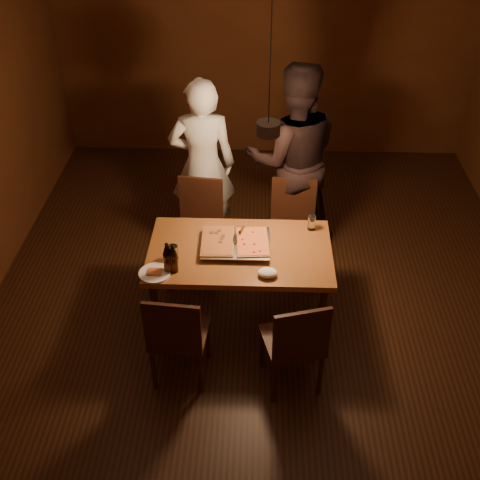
{
  "coord_description": "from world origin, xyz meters",
  "views": [
    {
      "loc": [
        -0.07,
        -4.09,
        3.71
      ],
      "look_at": [
        -0.2,
        -0.18,
        0.85
      ],
      "focal_mm": 45.0,
      "sensor_mm": 36.0,
      "label": 1
    }
  ],
  "objects_px": {
    "chair_near_right": "(296,339)",
    "plate_slice": "(155,273)",
    "dining_table": "(240,257)",
    "beer_bottle_a": "(168,258)",
    "chair_far_left": "(199,216)",
    "chair_near_left": "(177,331)",
    "pizza_tray": "(236,245)",
    "beer_bottle_b": "(173,258)",
    "pendant_lamp": "(268,127)",
    "diner_white": "(203,165)",
    "diner_dark": "(293,159)",
    "chair_far_right": "(292,217)"
  },
  "relations": [
    {
      "from": "chair_near_left",
      "to": "plate_slice",
      "type": "height_order",
      "value": "chair_near_left"
    },
    {
      "from": "chair_far_left",
      "to": "diner_dark",
      "type": "xyz_separation_m",
      "value": [
        0.88,
        0.4,
        0.41
      ]
    },
    {
      "from": "chair_far_left",
      "to": "dining_table",
      "type": "bearing_deg",
      "value": 124.07
    },
    {
      "from": "pizza_tray",
      "to": "beer_bottle_a",
      "type": "relative_size",
      "value": 2.05
    },
    {
      "from": "chair_far_left",
      "to": "chair_near_left",
      "type": "distance_m",
      "value": 1.53
    },
    {
      "from": "chair_far_left",
      "to": "chair_far_right",
      "type": "relative_size",
      "value": 1.0
    },
    {
      "from": "dining_table",
      "to": "beer_bottle_b",
      "type": "bearing_deg",
      "value": -149.92
    },
    {
      "from": "chair_near_left",
      "to": "pizza_tray",
      "type": "distance_m",
      "value": 0.91
    },
    {
      "from": "chair_near_right",
      "to": "plate_slice",
      "type": "xyz_separation_m",
      "value": [
        -1.09,
        0.45,
        0.22
      ]
    },
    {
      "from": "dining_table",
      "to": "beer_bottle_a",
      "type": "distance_m",
      "value": 0.65
    },
    {
      "from": "chair_near_left",
      "to": "pendant_lamp",
      "type": "xyz_separation_m",
      "value": [
        0.65,
        0.91,
        1.22
      ]
    },
    {
      "from": "dining_table",
      "to": "pendant_lamp",
      "type": "bearing_deg",
      "value": 41.05
    },
    {
      "from": "chair_far_right",
      "to": "beer_bottle_b",
      "type": "bearing_deg",
      "value": 54.28
    },
    {
      "from": "chair_far_left",
      "to": "beer_bottle_b",
      "type": "xyz_separation_m",
      "value": [
        -0.09,
        -1.09,
        0.34
      ]
    },
    {
      "from": "chair_near_left",
      "to": "diner_dark",
      "type": "distance_m",
      "value": 2.17
    },
    {
      "from": "chair_far_right",
      "to": "diner_white",
      "type": "relative_size",
      "value": 0.28
    },
    {
      "from": "chair_far_right",
      "to": "diner_white",
      "type": "xyz_separation_m",
      "value": [
        -0.87,
        0.38,
        0.34
      ]
    },
    {
      "from": "chair_far_left",
      "to": "chair_far_right",
      "type": "distance_m",
      "value": 0.88
    },
    {
      "from": "chair_near_right",
      "to": "diner_white",
      "type": "bearing_deg",
      "value": 97.83
    },
    {
      "from": "chair_near_left",
      "to": "diner_white",
      "type": "bearing_deg",
      "value": 94.22
    },
    {
      "from": "chair_near_right",
      "to": "beer_bottle_b",
      "type": "xyz_separation_m",
      "value": [
        -0.94,
        0.49,
        0.34
      ]
    },
    {
      "from": "chair_far_left",
      "to": "diner_dark",
      "type": "height_order",
      "value": "diner_dark"
    },
    {
      "from": "chair_near_right",
      "to": "chair_far_left",
      "type": "bearing_deg",
      "value": 103.07
    },
    {
      "from": "chair_near_left",
      "to": "beer_bottle_a",
      "type": "xyz_separation_m",
      "value": [
        -0.1,
        0.44,
        0.35
      ]
    },
    {
      "from": "beer_bottle_a",
      "to": "diner_dark",
      "type": "xyz_separation_m",
      "value": [
        1.01,
        1.49,
        0.07
      ]
    },
    {
      "from": "plate_slice",
      "to": "diner_dark",
      "type": "xyz_separation_m",
      "value": [
        1.12,
        1.52,
        0.19
      ]
    },
    {
      "from": "chair_far_left",
      "to": "beer_bottle_b",
      "type": "distance_m",
      "value": 1.14
    },
    {
      "from": "plate_slice",
      "to": "pendant_lamp",
      "type": "distance_m",
      "value": 1.41
    },
    {
      "from": "diner_white",
      "to": "diner_dark",
      "type": "distance_m",
      "value": 0.87
    },
    {
      "from": "beer_bottle_b",
      "to": "plate_slice",
      "type": "distance_m",
      "value": 0.19
    },
    {
      "from": "pizza_tray",
      "to": "plate_slice",
      "type": "distance_m",
      "value": 0.72
    },
    {
      "from": "pizza_tray",
      "to": "chair_near_right",
      "type": "bearing_deg",
      "value": -58.46
    },
    {
      "from": "dining_table",
      "to": "chair_near_right",
      "type": "relative_size",
      "value": 2.91
    },
    {
      "from": "plate_slice",
      "to": "pendant_lamp",
      "type": "xyz_separation_m",
      "value": [
        0.85,
        0.51,
        1.0
      ]
    },
    {
      "from": "beer_bottle_a",
      "to": "diner_white",
      "type": "height_order",
      "value": "diner_white"
    },
    {
      "from": "chair_near_right",
      "to": "plate_slice",
      "type": "bearing_deg",
      "value": 142.32
    },
    {
      "from": "chair_near_left",
      "to": "beer_bottle_a",
      "type": "height_order",
      "value": "beer_bottle_a"
    },
    {
      "from": "dining_table",
      "to": "chair_near_right",
      "type": "bearing_deg",
      "value": -60.7
    },
    {
      "from": "dining_table",
      "to": "chair_far_left",
      "type": "relative_size",
      "value": 3.09
    },
    {
      "from": "pizza_tray",
      "to": "diner_white",
      "type": "bearing_deg",
      "value": 109.29
    },
    {
      "from": "beer_bottle_a",
      "to": "diner_dark",
      "type": "height_order",
      "value": "diner_dark"
    },
    {
      "from": "chair_far_right",
      "to": "beer_bottle_a",
      "type": "bearing_deg",
      "value": 53.22
    },
    {
      "from": "dining_table",
      "to": "beer_bottle_a",
      "type": "relative_size",
      "value": 5.6
    },
    {
      "from": "pizza_tray",
      "to": "diner_dark",
      "type": "relative_size",
      "value": 0.29
    },
    {
      "from": "dining_table",
      "to": "beer_bottle_b",
      "type": "height_order",
      "value": "beer_bottle_b"
    },
    {
      "from": "chair_far_left",
      "to": "chair_near_right",
      "type": "height_order",
      "value": "same"
    },
    {
      "from": "beer_bottle_a",
      "to": "pendant_lamp",
      "type": "distance_m",
      "value": 1.25
    },
    {
      "from": "chair_near_left",
      "to": "chair_far_left",
      "type": "bearing_deg",
      "value": 94.33
    },
    {
      "from": "diner_dark",
      "to": "diner_white",
      "type": "bearing_deg",
      "value": -4.74
    },
    {
      "from": "diner_white",
      "to": "pendant_lamp",
      "type": "xyz_separation_m",
      "value": [
        0.61,
        -1.01,
        0.89
      ]
    }
  ]
}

